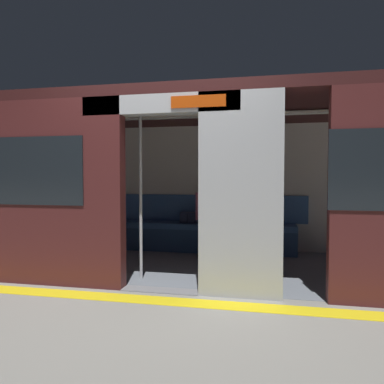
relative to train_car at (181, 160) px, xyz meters
name	(u,v)px	position (x,y,z in m)	size (l,w,h in m)	color
ground_plane	(161,291)	(-0.05, 1.12, -1.44)	(60.00, 60.00, 0.00)	gray
platform_edge_strip	(152,300)	(-0.05, 1.42, -1.44)	(8.00, 0.24, 0.01)	yellow
train_car	(181,160)	(0.00, 0.00, 0.00)	(6.40, 2.60, 2.20)	#ADAFB5
bench_seat	(197,230)	(-0.05, -0.97, -1.09)	(3.14, 0.44, 0.46)	#38609E
person_seated	(213,210)	(-0.31, -0.92, -0.76)	(0.55, 0.70, 1.19)	pink
handbag	(188,217)	(0.12, -1.04, -0.90)	(0.26, 0.15, 0.17)	#262D4C
book	(237,223)	(-0.69, -1.00, -0.97)	(0.15, 0.22, 0.03)	#B22D2D
grab_pole_door	(141,193)	(0.32, 0.73, -0.41)	(0.04, 0.04, 2.06)	silver
grab_pole_far	(202,193)	(-0.41, 0.65, -0.41)	(0.04, 0.04, 2.06)	silver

